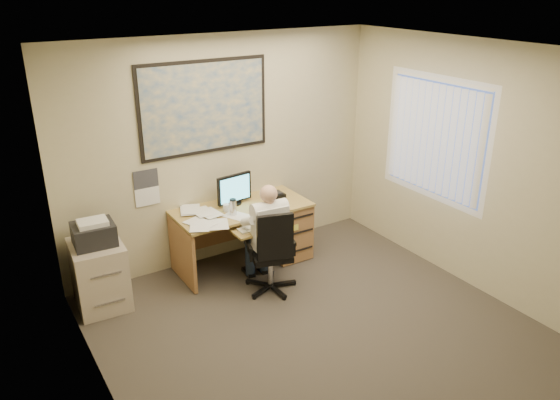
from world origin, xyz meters
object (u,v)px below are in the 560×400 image
filing_cabinet (99,269)px  person (269,238)px  desk (265,224)px  office_chair (273,267)px

filing_cabinet → person: (1.69, -0.65, 0.19)m
desk → person: person is taller
desk → filing_cabinet: desk is taller
person → filing_cabinet: bearing=164.2°
office_chair → person: bearing=116.3°
person → office_chair: bearing=-74.8°
desk → office_chair: (-0.33, -0.74, -0.15)m
desk → person: bearing=-117.4°
desk → person: size_ratio=1.30×
desk → office_chair: desk is taller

